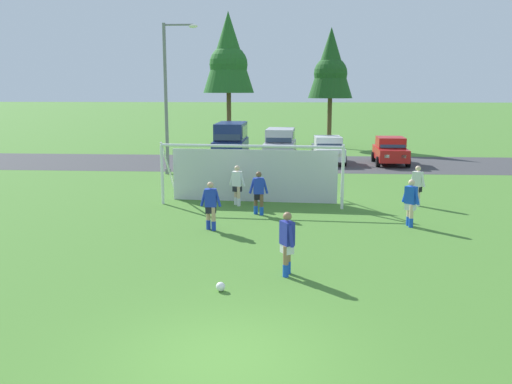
% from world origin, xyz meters
% --- Properties ---
extents(ground_plane, '(400.00, 400.00, 0.00)m').
position_xyz_m(ground_plane, '(0.00, 15.00, 0.00)').
color(ground_plane, '#477A2D').
extents(parking_lot_strip, '(52.00, 8.40, 0.01)m').
position_xyz_m(parking_lot_strip, '(0.00, 26.27, 0.00)').
color(parking_lot_strip, '#3D3D3F').
rests_on(parking_lot_strip, ground).
extents(soccer_ball, '(0.22, 0.22, 0.22)m').
position_xyz_m(soccer_ball, '(-0.51, 3.26, 0.11)').
color(soccer_ball, white).
rests_on(soccer_ball, ground).
extents(soccer_goal, '(7.53, 2.42, 2.57)m').
position_xyz_m(soccer_goal, '(-0.54, 13.62, 1.29)').
color(soccer_goal, white).
rests_on(soccer_goal, ground).
extents(player_striker_near, '(0.57, 0.59, 1.64)m').
position_xyz_m(player_striker_near, '(6.13, 13.44, 0.82)').
color(player_striker_near, beige).
rests_on(player_striker_near, ground).
extents(player_midfield_center, '(0.54, 0.62, 1.64)m').
position_xyz_m(player_midfield_center, '(5.15, 9.89, 0.82)').
color(player_midfield_center, beige).
rests_on(player_midfield_center, ground).
extents(player_defender_far, '(0.40, 0.71, 1.64)m').
position_xyz_m(player_defender_far, '(1.01, 4.51, 0.82)').
color(player_defender_far, '#936B4C').
rests_on(player_defender_far, ground).
extents(player_winger_left, '(0.75, 0.30, 1.64)m').
position_xyz_m(player_winger_left, '(-0.16, 11.36, 0.82)').
color(player_winger_left, brown).
rests_on(player_winger_left, ground).
extents(player_winger_right, '(0.73, 0.31, 1.64)m').
position_xyz_m(player_winger_right, '(-1.60, 8.92, 0.82)').
color(player_winger_right, tan).
rests_on(player_winger_right, ground).
extents(player_trailing_back, '(0.71, 0.37, 1.64)m').
position_xyz_m(player_trailing_back, '(-1.14, 12.97, 0.82)').
color(player_trailing_back, beige).
rests_on(player_trailing_back, ground).
extents(parked_car_slot_far_left, '(2.20, 4.80, 2.52)m').
position_xyz_m(parked_car_slot_far_left, '(-3.07, 27.35, 1.34)').
color(parked_car_slot_far_left, navy).
rests_on(parked_car_slot_far_left, ground).
extents(parked_car_slot_left, '(2.28, 4.67, 2.16)m').
position_xyz_m(parked_car_slot_left, '(0.20, 27.16, 1.11)').
color(parked_car_slot_left, '#B2B2BC').
rests_on(parked_car_slot_left, ground).
extents(parked_car_slot_center_left, '(2.19, 4.28, 1.72)m').
position_xyz_m(parked_car_slot_center_left, '(3.29, 26.62, 0.88)').
color(parked_car_slot_center_left, silver).
rests_on(parked_car_slot_center_left, ground).
extents(parked_car_slot_center, '(2.13, 4.25, 1.72)m').
position_xyz_m(parked_car_slot_center, '(7.21, 26.30, 0.88)').
color(parked_car_slot_center, red).
rests_on(parked_car_slot_center, ground).
extents(tree_left_edge, '(4.00, 4.00, 10.65)m').
position_xyz_m(tree_left_edge, '(-4.10, 34.79, 7.32)').
color(tree_left_edge, brown).
rests_on(tree_left_edge, ground).
extents(tree_mid_left, '(3.61, 3.61, 9.62)m').
position_xyz_m(tree_mid_left, '(3.97, 36.86, 6.61)').
color(tree_mid_left, brown).
rests_on(tree_mid_left, ground).
extents(street_lamp, '(2.00, 0.32, 8.19)m').
position_xyz_m(street_lamp, '(-5.78, 21.30, 4.24)').
color(street_lamp, slate).
rests_on(street_lamp, ground).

